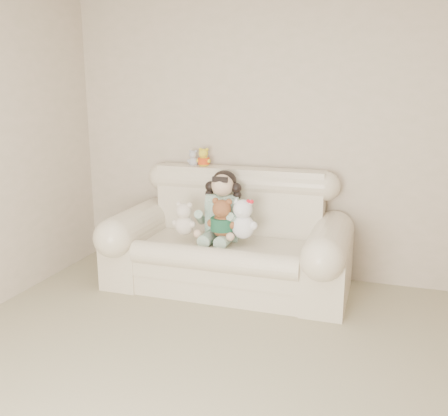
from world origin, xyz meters
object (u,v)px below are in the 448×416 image
Objects in this scene: seated_child at (223,205)px; cream_teddy at (184,215)px; sofa at (228,232)px; white_cat at (243,215)px; brown_teddy at (222,214)px.

seated_child is 0.36m from cream_teddy.
sofa reaches higher than white_cat.
cream_teddy is at bearing -146.94° from seated_child.
cream_teddy is (-0.34, -0.15, 0.15)m from sofa.
seated_child is 0.21m from brown_teddy.
white_cat is 1.20× the size of cream_teddy.
sofa is 5.28× the size of brown_teddy.
sofa is 3.36× the size of seated_child.
cream_teddy is (-0.33, -0.03, -0.03)m from brown_teddy.
seated_child reaches higher than white_cat.
cream_teddy is at bearing -164.91° from white_cat.
brown_teddy is at bearing -95.68° from sofa.
white_cat is (0.24, -0.17, -0.03)m from seated_child.
seated_child reaches higher than brown_teddy.
seated_child is at bearing 127.58° from brown_teddy.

